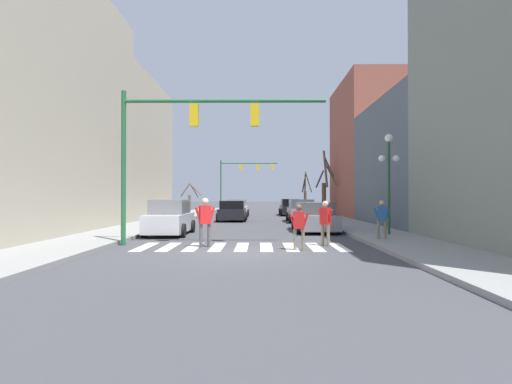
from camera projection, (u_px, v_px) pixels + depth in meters
The scene contains 22 objects.
ground_plane at pixel (240, 253), 13.19m from camera, with size 240.00×240.00×0.00m, color #424247.
sidewalk_left at pixel (51, 250), 13.24m from camera, with size 2.94×90.00×0.15m.
sidewalk_right at pixel (430, 251), 13.14m from camera, with size 2.94×90.00×0.15m.
building_row_left at pixel (55, 117), 22.18m from camera, with size 6.00×31.21×13.92m.
building_row_right at pixel (433, 132), 23.19m from camera, with size 6.00×32.94×12.77m.
crosswalk_stripes at pixel (242, 247), 14.74m from camera, with size 7.65×2.60×0.01m.
traffic_signal_near at pixel (185, 131), 15.27m from camera, with size 7.84×0.28×5.93m.
traffic_signal_far at pixel (242, 173), 54.17m from camera, with size 7.82×0.28×6.74m.
street_lamp_right_corner at pixel (389, 164), 18.08m from camera, with size 0.95×0.36×4.55m.
car_parked_right_far at pixel (237, 208), 36.87m from camera, with size 2.17×4.28×1.57m.
car_driving_toward_lane at pixel (315, 218), 21.25m from camera, with size 2.19×4.86×1.55m.
car_parked_left_far at pixel (290, 208), 38.82m from camera, with size 2.06×4.76×1.60m.
car_parked_right_near at pixel (170, 219), 19.34m from camera, with size 1.98×4.11×1.71m.
car_parked_left_near at pixel (301, 211), 28.95m from camera, with size 2.00×4.56×1.64m.
car_driving_away_lane at pixel (232, 211), 30.16m from camera, with size 2.18×4.19×1.53m.
pedestrian_crossing_street at pixel (299, 223), 13.80m from camera, with size 0.69×0.27×1.60m.
pedestrian_on_right_sidewalk at pixel (325, 219), 15.04m from camera, with size 0.51×0.64×1.70m.
pedestrian_waiting_at_curb at pixel (205, 218), 14.73m from camera, with size 0.75×0.41×1.81m.
pedestrian_near_right_corner at pixel (382, 216), 16.03m from camera, with size 0.67×0.26×1.56m.
street_tree_left_mid at pixel (190, 200), 39.52m from camera, with size 2.07×0.62×3.02m.
street_tree_right_far at pixel (305, 195), 44.41m from camera, with size 1.20×1.49×4.46m.
street_tree_right_mid at pixel (325, 187), 37.11m from camera, with size 2.57×3.17×6.00m.
Camera 1 is at (0.64, -13.21, 1.89)m, focal length 28.00 mm.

